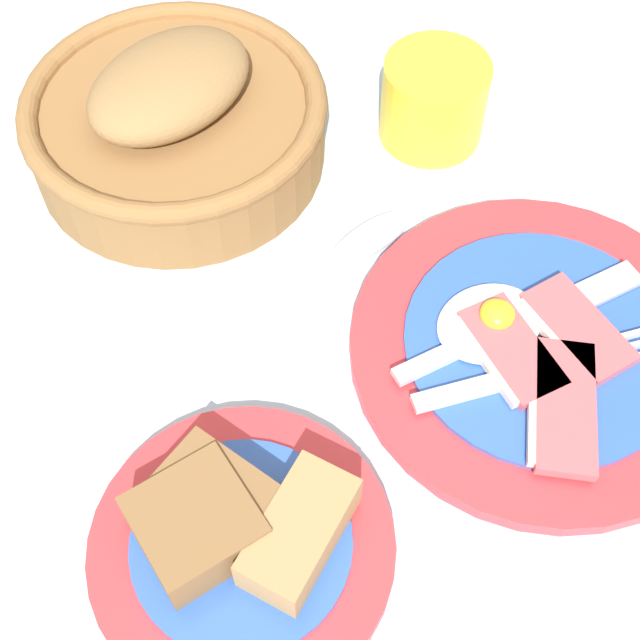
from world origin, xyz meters
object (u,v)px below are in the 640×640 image
at_px(breakfast_plate, 539,348).
at_px(sugar_cup, 434,98).
at_px(bread_basket, 176,120).
at_px(teaspoon_by_saucer, 342,257).
at_px(bread_plate, 238,535).

xyz_separation_m(breakfast_plate, sugar_cup, (0.06, 0.20, 0.03)).
bearing_deg(breakfast_plate, bread_basket, 112.30).
distance_m(breakfast_plate, sugar_cup, 0.21).
distance_m(sugar_cup, bread_basket, 0.19).
bearing_deg(teaspoon_by_saucer, breakfast_plate, -70.86).
bearing_deg(bread_basket, breakfast_plate, -67.70).
height_order(breakfast_plate, sugar_cup, sugar_cup).
bearing_deg(sugar_cup, teaspoon_by_saucer, -150.88).
height_order(breakfast_plate, teaspoon_by_saucer, breakfast_plate).
bearing_deg(sugar_cup, bread_basket, 155.90).
bearing_deg(teaspoon_by_saucer, bread_basket, 100.68).
height_order(bread_plate, sugar_cup, sugar_cup).
height_order(bread_basket, teaspoon_by_saucer, bread_basket).
distance_m(bread_plate, bread_basket, 0.31).
distance_m(bread_plate, sugar_cup, 0.36).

